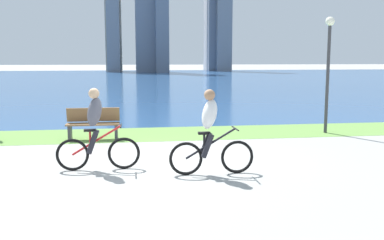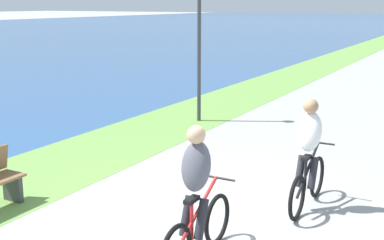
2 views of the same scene
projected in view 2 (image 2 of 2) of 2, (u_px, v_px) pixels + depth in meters
name	position (u px, v px, depth m)	size (l,w,h in m)	color
ground_plane	(194.00, 215.00, 7.60)	(300.00, 300.00, 0.00)	#9E9E99
grass_strip_bayside	(27.00, 178.00, 9.23)	(120.00, 2.49, 0.01)	#6B9947
cyclist_lead	(309.00, 156.00, 7.68)	(1.72, 0.52, 1.71)	black
cyclist_trailing	(197.00, 196.00, 6.06)	(1.73, 0.52, 1.71)	black
lamppost_tall	(199.00, 31.00, 13.19)	(0.28, 0.28, 3.56)	#38383D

